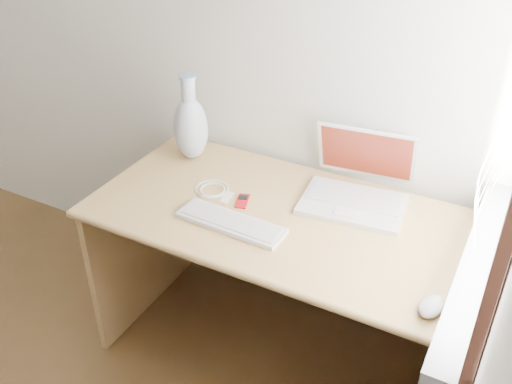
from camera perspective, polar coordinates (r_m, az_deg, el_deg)
The scene contains 8 objects.
desk at distance 2.18m, azimuth 3.46°, elevation -5.49°, with size 1.35×0.68×0.71m.
laptop at distance 2.07m, azimuth 10.19°, elevation 0.53°, with size 0.39×0.34×0.24m.
external_keyboard at distance 1.93m, azimuth -2.53°, elevation -3.07°, with size 0.39×0.13×0.02m.
mouse at distance 1.68m, azimuth 17.13°, elevation -10.87°, with size 0.06×0.10×0.04m, color white.
ipod at distance 2.05m, azimuth -1.36°, elevation -0.90°, with size 0.07×0.10×0.01m.
cable_coil at distance 2.12m, azimuth -4.43°, elevation 0.30°, with size 0.13×0.13×0.01m, color white.
remote at distance 2.07m, azimuth -2.94°, elevation -0.55°, with size 0.03×0.07×0.01m, color white.
vase at distance 2.28m, azimuth -6.56°, elevation 6.57°, with size 0.14×0.14×0.35m.
Camera 1 is at (1.72, -0.11, 1.85)m, focal length 40.00 mm.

